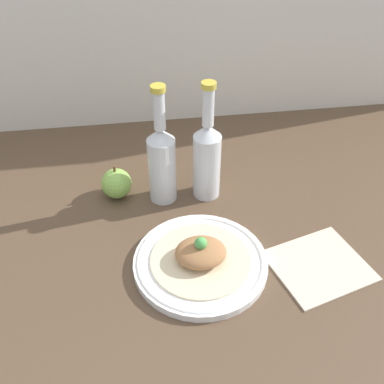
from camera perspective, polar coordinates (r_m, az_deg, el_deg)
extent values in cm
cube|color=brown|center=(94.70, -0.96, -7.93)|extent=(180.00, 110.00, 4.00)
cylinder|color=white|center=(89.39, 1.08, -8.99)|extent=(26.46, 26.46, 1.62)
torus|color=white|center=(88.97, 1.08, -8.75)|extent=(25.48, 25.48, 1.13)
cylinder|color=beige|center=(88.64, 1.09, -8.55)|extent=(19.69, 19.69, 0.40)
ellipsoid|color=#9E6B42|center=(87.15, 1.10, -7.67)|extent=(10.02, 8.52, 3.61)
sphere|color=#4CA34C|center=(85.31, 1.13, -6.52)|extent=(2.44, 2.44, 2.44)
cylinder|color=silver|center=(100.41, -3.80, 2.81)|extent=(6.23, 6.23, 15.76)
cone|color=silver|center=(95.17, -4.04, 7.29)|extent=(6.23, 6.23, 2.80)
cylinder|color=silver|center=(92.28, -4.20, 10.28)|extent=(2.49, 2.49, 8.55)
cylinder|color=gold|center=(90.01, -4.35, 12.99)|extent=(3.11, 3.11, 1.20)
cylinder|color=silver|center=(101.40, 1.88, 3.30)|extent=(6.23, 6.23, 15.76)
cone|color=silver|center=(96.21, 2.00, 7.76)|extent=(6.23, 6.23, 2.80)
cylinder|color=silver|center=(93.35, 2.07, 10.72)|extent=(2.49, 2.49, 8.55)
cylinder|color=gold|center=(91.10, 2.15, 13.41)|extent=(3.11, 3.11, 1.20)
sphere|color=#84B74C|center=(104.83, -9.58, 1.08)|extent=(7.04, 7.04, 7.04)
cylinder|color=brown|center=(102.38, -9.82, 2.87)|extent=(0.56, 0.56, 1.58)
cube|color=beige|center=(93.04, 15.86, -8.89)|extent=(21.44, 20.05, 0.80)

